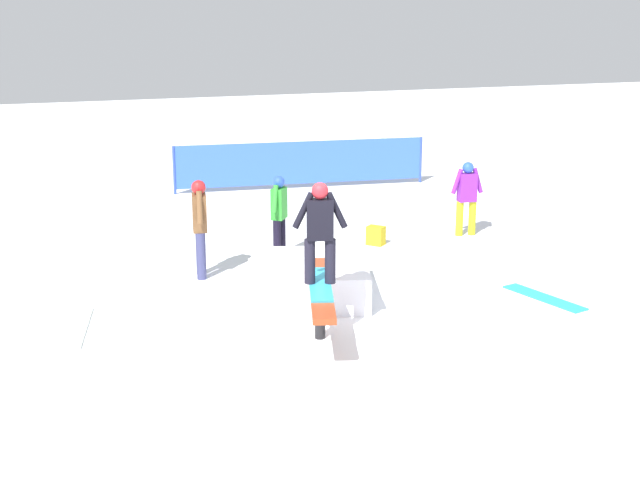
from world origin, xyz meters
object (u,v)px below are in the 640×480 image
at_px(bystander_green, 279,212).
at_px(loose_snowboard_white, 77,328).
at_px(rail_feature, 320,293).
at_px(bystander_brown, 200,223).
at_px(backpack_on_snow, 376,236).
at_px(bystander_purple, 467,194).
at_px(main_rider_on_rail, 320,235).
at_px(loose_snowboard_cyan, 544,298).

relative_size(bystander_green, loose_snowboard_white, 0.91).
height_order(rail_feature, bystander_brown, bystander_brown).
bearing_deg(bystander_brown, backpack_on_snow, -66.08).
bearing_deg(backpack_on_snow, rail_feature, -73.48).
relative_size(loose_snowboard_white, backpack_on_snow, 4.56).
xyz_separation_m(bystander_brown, loose_snowboard_white, (1.75, -2.08, -0.87)).
xyz_separation_m(loose_snowboard_white, backpack_on_snow, (-2.59, 5.44, 0.16)).
bearing_deg(bystander_green, loose_snowboard_white, -20.35).
height_order(rail_feature, bystander_green, bystander_green).
bearing_deg(bystander_purple, main_rider_on_rail, -131.14).
bearing_deg(bystander_green, rail_feature, 26.43).
xyz_separation_m(bystander_brown, loose_snowboard_cyan, (2.76, 4.54, -0.87)).
distance_m(bystander_green, loose_snowboard_cyan, 4.65).
distance_m(bystander_green, bystander_purple, 3.72).
height_order(main_rider_on_rail, bystander_green, main_rider_on_rail).
height_order(bystander_brown, loose_snowboard_cyan, bystander_brown).
distance_m(rail_feature, main_rider_on_rail, 0.77).
height_order(bystander_brown, loose_snowboard_white, bystander_brown).
bearing_deg(rail_feature, bystander_purple, 150.23).
bearing_deg(bystander_purple, bystander_brown, -164.44).
relative_size(bystander_brown, bystander_green, 1.11).
xyz_separation_m(bystander_green, loose_snowboard_white, (2.42, -3.58, -0.78)).
bearing_deg(bystander_brown, main_rider_on_rail, -154.40).
bearing_deg(loose_snowboard_white, bystander_purple, 121.50).
relative_size(bystander_brown, bystander_purple, 1.13).
distance_m(main_rider_on_rail, bystander_purple, 5.97).
distance_m(main_rider_on_rail, loose_snowboard_white, 3.56).
bearing_deg(loose_snowboard_white, loose_snowboard_cyan, 92.75).
xyz_separation_m(rail_feature, main_rider_on_rail, (0.00, 0.00, 0.77)).
relative_size(bystander_green, backpack_on_snow, 4.14).
bearing_deg(bystander_green, backpack_on_snow, 130.75).
height_order(bystander_purple, loose_snowboard_cyan, bystander_purple).
bearing_deg(loose_snowboard_cyan, backpack_on_snow, -176.15).
height_order(main_rider_on_rail, loose_snowboard_cyan, main_rider_on_rail).
xyz_separation_m(rail_feature, bystander_purple, (-4.07, 4.33, 0.16)).
relative_size(loose_snowboard_white, loose_snowboard_cyan, 1.09).
bearing_deg(bystander_purple, bystander_green, -170.65).
bearing_deg(main_rider_on_rail, loose_snowboard_white, -98.25).
height_order(main_rider_on_rail, bystander_brown, main_rider_on_rail).
bearing_deg(bystander_brown, rail_feature, -154.40).
relative_size(rail_feature, bystander_brown, 1.59).
bearing_deg(bystander_green, main_rider_on_rail, 26.43).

